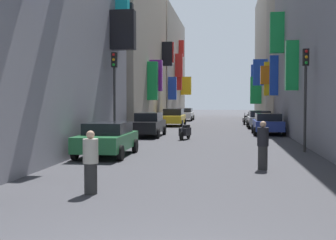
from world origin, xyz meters
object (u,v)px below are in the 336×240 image
parked_car_black (149,124)px  pedestrian_near_left (263,146)px  parked_car_yellow (173,117)px  traffic_light_far_corner (306,82)px  scooter_blue (249,118)px  scooter_silver (246,120)px  traffic_light_near_corner (114,83)px  parked_car_silver (259,119)px  scooter_black (185,132)px  pedestrian_crossing (91,163)px  parked_car_green (107,138)px  parked_car_blue (268,123)px  parked_car_white (185,114)px

parked_car_black → pedestrian_near_left: pedestrian_near_left is taller
parked_car_yellow → traffic_light_far_corner: (8.22, -19.28, 2.31)m
scooter_blue → scooter_silver: same height
parked_car_black → traffic_light_near_corner: traffic_light_near_corner is taller
parked_car_silver → traffic_light_near_corner: 17.88m
parked_car_yellow → scooter_black: 13.85m
parked_car_black → pedestrian_crossing: pedestrian_crossing is taller
parked_car_silver → parked_car_black: bearing=-128.2°
parked_car_black → parked_car_yellow: 11.77m
pedestrian_near_left → traffic_light_far_corner: traffic_light_far_corner is taller
parked_car_yellow → traffic_light_near_corner: size_ratio=0.94×
parked_car_silver → parked_car_green: bearing=-111.1°
traffic_light_far_corner → parked_car_black: bearing=138.2°
scooter_silver → traffic_light_far_corner: traffic_light_far_corner is taller
parked_car_black → pedestrian_near_left: (6.15, -12.93, 0.01)m
parked_car_silver → scooter_blue: (-0.50, 8.43, -0.29)m
parked_car_green → pedestrian_near_left: size_ratio=2.55×
pedestrian_crossing → traffic_light_near_corner: size_ratio=0.33×
parked_car_black → parked_car_blue: parked_car_black is taller
parked_car_white → scooter_black: size_ratio=2.45×
parked_car_black → parked_car_yellow: parked_car_yellow is taller
parked_car_green → scooter_black: (2.50, 8.15, -0.28)m
parked_car_black → scooter_black: (2.52, -1.88, -0.33)m
parked_car_white → traffic_light_near_corner: (-0.96, -28.07, 2.44)m
parked_car_blue → parked_car_green: 14.73m
scooter_black → traffic_light_near_corner: size_ratio=0.37×
parked_car_white → scooter_blue: size_ratio=2.20×
traffic_light_near_corner → pedestrian_crossing: bearing=-78.6°
parked_car_green → traffic_light_near_corner: bearing=100.1°
parked_car_black → traffic_light_near_corner: (-0.71, -5.92, 2.40)m
parked_car_blue → pedestrian_crossing: (-6.08, -20.00, 0.02)m
parked_car_green → pedestrian_near_left: bearing=-25.3°
parked_car_yellow → pedestrian_crossing: pedestrian_crossing is taller
scooter_blue → traffic_light_near_corner: size_ratio=0.41×
parked_car_silver → parked_car_yellow: bearing=164.5°
scooter_blue → traffic_light_far_corner: size_ratio=0.42×
parked_car_green → traffic_light_far_corner: traffic_light_far_corner is taller
parked_car_black → parked_car_green: (0.01, -10.03, -0.05)m
parked_car_yellow → pedestrian_near_left: (5.95, -24.70, 0.01)m
parked_car_black → traffic_light_far_corner: (8.41, -7.52, 2.32)m
parked_car_white → pedestrian_crossing: (1.36, -39.60, 0.04)m
parked_car_silver → traffic_light_far_corner: size_ratio=0.87×
parked_car_white → pedestrian_near_left: (5.90, -35.08, 0.06)m
pedestrian_near_left → traffic_light_near_corner: traffic_light_near_corner is taller
pedestrian_near_left → parked_car_silver: bearing=86.2°
parked_car_white → pedestrian_near_left: pedestrian_near_left is taller
parked_car_yellow → traffic_light_near_corner: traffic_light_near_corner is taller
parked_car_white → traffic_light_far_corner: 30.86m
parked_car_white → parked_car_blue: bearing=-69.2°
parked_car_yellow → scooter_silver: bearing=23.3°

